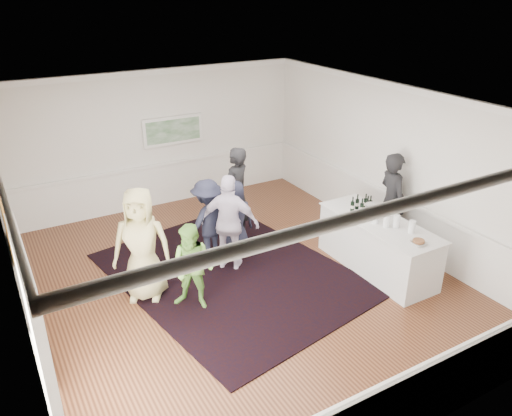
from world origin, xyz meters
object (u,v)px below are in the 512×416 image
guest_navy (235,219)px  nut_bowl (418,242)px  ice_bucket (372,211)px  bartender (392,202)px  guest_lilac (230,223)px  serving_table (377,245)px  guest_green (193,267)px  guest_tan (142,245)px  guest_dark_b (236,194)px  guest_dark_a (208,221)px

guest_navy → nut_bowl: 3.38m
ice_bucket → nut_bowl: 1.19m
bartender → guest_lilac: bartender is taller
serving_table → guest_lilac: (-2.32, 1.41, 0.42)m
guest_green → guest_navy: (1.38, 1.18, 0.03)m
guest_tan → guest_green: guest_tan is taller
guest_tan → guest_navy: guest_tan is taller
nut_bowl → guest_dark_b: bearing=115.0°
guest_green → guest_lilac: 1.38m
serving_table → guest_dark_b: (-1.65, 2.45, 0.48)m
guest_tan → guest_dark_b: (2.36, 1.16, -0.01)m
guest_tan → guest_lilac: 1.69m
guest_dark_a → ice_bucket: size_ratio=6.30×
guest_lilac → guest_dark_b: guest_dark_b is taller
bartender → nut_bowl: bartender is taller
guest_tan → guest_green: size_ratio=1.33×
guest_dark_a → nut_bowl: guest_dark_a is taller
guest_navy → guest_dark_b: bearing=-109.3°
ice_bucket → guest_dark_b: bearing=126.5°
guest_tan → guest_green: bearing=-20.1°
bartender → guest_tan: (-4.79, 0.76, -0.01)m
guest_green → ice_bucket: bearing=37.8°
guest_navy → ice_bucket: (2.03, -1.54, 0.33)m
serving_table → guest_tan: (-4.00, 1.29, 0.49)m
guest_lilac → ice_bucket: (2.32, -1.18, 0.18)m
nut_bowl → guest_dark_a: bearing=131.1°
guest_dark_b → ice_bucket: 2.77m
bartender → nut_bowl: size_ratio=8.09×
serving_table → ice_bucket: (-0.00, 0.23, 0.61)m
guest_tan → ice_bucket: (4.00, -1.06, 0.11)m
serving_table → bartender: (0.78, 0.52, 0.50)m
serving_table → guest_navy: bearing=139.0°
guest_navy → guest_tan: bearing=24.0°
serving_table → guest_navy: 2.71m
guest_green → guest_navy: size_ratio=0.96×
guest_green → nut_bowl: bearing=19.1°
guest_dark_a → bartender: bearing=142.1°
guest_lilac → guest_dark_a: (-0.22, 0.48, -0.10)m
ice_bucket → bartender: bearing=20.9°
bartender → nut_bowl: 1.70m
guest_tan → guest_navy: bearing=43.4°
ice_bucket → nut_bowl: (-0.05, -1.19, -0.08)m
guest_dark_a → ice_bucket: bearing=131.2°
guest_tan → guest_dark_a: 1.59m
ice_bucket → nut_bowl: size_ratio=1.05×
bartender → guest_dark_b: (-2.43, 1.93, -0.02)m
nut_bowl → ice_bucket: bearing=87.5°
guest_lilac → guest_dark_b: (0.67, 1.04, 0.06)m
serving_table → nut_bowl: nut_bowl is taller
guest_green → guest_lilac: guest_lilac is taller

